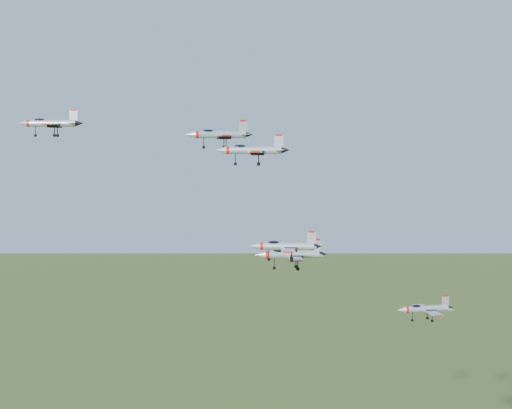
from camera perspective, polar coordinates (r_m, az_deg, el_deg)
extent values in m
cylinder|color=#B1B5BE|center=(124.17, -16.05, 6.27)|extent=(8.18, 2.26, 1.17)
cone|color=#B1B5BE|center=(125.52, -18.20, 6.20)|extent=(1.76, 1.38, 1.17)
cone|color=black|center=(123.04, -13.93, 6.33)|extent=(1.38, 1.16, 0.99)
ellipsoid|color=black|center=(124.71, -16.94, 6.44)|extent=(2.08, 1.10, 0.74)
cube|color=#B1B5BE|center=(121.69, -16.27, 6.19)|extent=(2.59, 4.20, 0.13)
cube|color=#B1B5BE|center=(126.55, -15.67, 6.15)|extent=(2.59, 4.20, 0.13)
cube|color=#B1B5BE|center=(123.30, -14.39, 6.88)|extent=(1.35, 0.29, 1.89)
cube|color=red|center=(123.34, -14.40, 7.34)|extent=(1.00, 0.26, 0.32)
cylinder|color=#B1B5BE|center=(118.63, -2.86, 5.61)|extent=(8.48, 1.78, 1.22)
cone|color=#B1B5BE|center=(117.89, -5.29, 5.60)|extent=(1.76, 1.33, 1.22)
cone|color=black|center=(119.55, -0.55, 5.61)|extent=(1.38, 1.12, 1.03)
ellipsoid|color=black|center=(118.31, -3.85, 5.83)|extent=(2.11, 1.01, 0.77)
cube|color=#B1B5BE|center=(116.08, -2.55, 5.51)|extent=(2.43, 4.25, 0.13)
cube|color=#B1B5BE|center=(121.24, -2.98, 5.49)|extent=(2.43, 4.25, 0.13)
cube|color=#B1B5BE|center=(119.36, -1.03, 6.22)|extent=(1.41, 0.21, 1.97)
cube|color=red|center=(119.39, -1.03, 6.71)|extent=(1.04, 0.20, 0.33)
cylinder|color=#B1B5BE|center=(103.34, -0.18, 4.37)|extent=(8.07, 2.37, 1.15)
cone|color=#B1B5BE|center=(103.49, -2.85, 4.37)|extent=(1.76, 1.39, 1.15)
cone|color=black|center=(103.41, 2.38, 4.37)|extent=(1.38, 1.16, 0.98)
ellipsoid|color=black|center=(103.37, -1.27, 4.61)|extent=(2.06, 1.12, 0.73)
cube|color=#B1B5BE|center=(100.86, -0.09, 4.23)|extent=(2.62, 4.18, 0.12)
cube|color=#B1B5BE|center=(105.83, -0.08, 4.27)|extent=(2.62, 4.18, 0.12)
cube|color=#B1B5BE|center=(103.38, 1.84, 5.03)|extent=(1.33, 0.31, 1.86)
cube|color=red|center=(103.38, 1.84, 5.58)|extent=(0.98, 0.27, 0.31)
cylinder|color=#B1B5BE|center=(123.82, 2.91, -4.01)|extent=(9.45, 1.98, 1.36)
cone|color=#B1B5BE|center=(123.20, 0.31, -4.05)|extent=(1.96, 1.48, 1.36)
cone|color=black|center=(124.66, 5.39, -3.97)|extent=(1.53, 1.25, 1.15)
ellipsoid|color=black|center=(123.46, 1.86, -3.79)|extent=(2.35, 1.13, 0.86)
cube|color=#B1B5BE|center=(121.04, 3.20, -4.34)|extent=(2.70, 4.74, 0.15)
cube|color=#B1B5BE|center=(126.75, 2.83, -3.92)|extent=(2.70, 4.74, 0.15)
cube|color=#B1B5BE|center=(124.26, 4.87, -3.33)|extent=(1.57, 0.23, 2.19)
cube|color=red|center=(124.10, 4.87, -2.81)|extent=(1.15, 0.22, 0.36)
cylinder|color=#B1B5BE|center=(110.89, 2.48, -3.35)|extent=(8.45, 2.75, 1.21)
cone|color=#B1B5BE|center=(110.96, -0.12, -3.34)|extent=(1.87, 1.50, 1.21)
cone|color=black|center=(111.03, 4.99, -3.35)|extent=(1.47, 1.25, 1.03)
ellipsoid|color=black|center=(110.82, 1.43, -3.11)|extent=(2.17, 1.24, 0.77)
cube|color=#B1B5BE|center=(108.34, 2.59, -3.67)|extent=(2.87, 4.42, 0.13)
cube|color=#B1B5BE|center=(113.50, 2.57, -3.28)|extent=(2.87, 4.42, 0.13)
cube|color=#B1B5BE|center=(110.81, 4.46, -2.71)|extent=(1.39, 0.37, 1.95)
cube|color=red|center=(110.67, 4.47, -2.19)|extent=(1.03, 0.32, 0.33)
cylinder|color=#B1B5BE|center=(126.88, 13.47, -8.11)|extent=(7.72, 1.46, 1.11)
cone|color=#B1B5BE|center=(125.05, 11.53, -8.26)|extent=(1.58, 1.18, 1.11)
cone|color=black|center=(128.77, 15.28, -7.96)|extent=(1.24, 1.00, 0.94)
ellipsoid|color=black|center=(126.02, 12.69, -7.99)|extent=(1.91, 0.88, 0.70)
cube|color=#B1B5BE|center=(124.89, 14.00, -8.43)|extent=(2.13, 3.84, 0.12)
cube|color=#B1B5BE|center=(129.11, 13.09, -7.97)|extent=(2.13, 3.84, 0.12)
cube|color=#B1B5BE|center=(128.11, 14.92, -7.49)|extent=(1.28, 0.16, 1.79)
cube|color=red|center=(127.91, 14.92, -7.08)|extent=(0.94, 0.16, 0.30)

